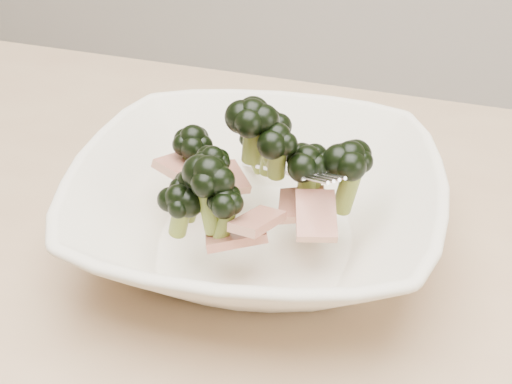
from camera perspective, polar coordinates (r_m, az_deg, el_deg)
dining_table at (r=0.62m, az=-4.94°, el=-14.73°), size 1.20×0.80×0.75m
broccoli_dish at (r=0.57m, az=0.00°, el=-0.80°), size 0.34×0.34×0.13m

